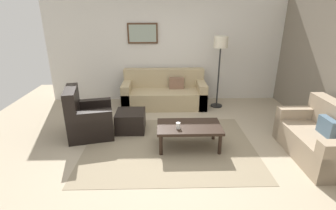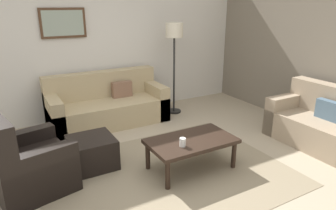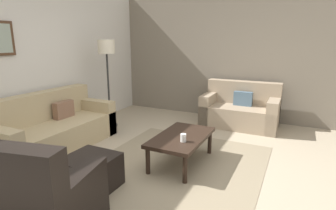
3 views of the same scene
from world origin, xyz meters
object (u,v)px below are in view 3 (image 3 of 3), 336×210
at_px(armchair_leather, 41,207).
at_px(ottoman, 91,173).
at_px(couch_loveseat, 240,111).
at_px(coffee_table, 182,139).
at_px(cup, 183,138).
at_px(lamp_standing, 107,56).
at_px(couch_main, 51,130).

bearing_deg(armchair_leather, ottoman, 12.46).
height_order(couch_loveseat, ottoman, couch_loveseat).
height_order(couch_loveseat, coffee_table, couch_loveseat).
relative_size(cup, lamp_standing, 0.06).
xyz_separation_m(ottoman, cup, (0.89, -0.79, 0.26)).
height_order(couch_loveseat, armchair_leather, armchair_leather).
bearing_deg(couch_main, ottoman, -115.41).
relative_size(coffee_table, lamp_standing, 0.64).
xyz_separation_m(armchair_leather, coffee_table, (1.90, -0.50, 0.05)).
xyz_separation_m(couch_main, couch_loveseat, (2.54, -2.51, 0.01)).
bearing_deg(couch_loveseat, lamp_standing, 117.76).
xyz_separation_m(couch_loveseat, coffee_table, (-2.14, 0.38, 0.06)).
bearing_deg(couch_main, cup, -84.81).
relative_size(couch_main, armchair_leather, 2.12).
height_order(couch_main, ottoman, couch_main).
bearing_deg(cup, couch_loveseat, -6.64).
height_order(couch_main, lamp_standing, lamp_standing).
xyz_separation_m(armchair_leather, cup, (1.70, -0.61, 0.16)).
distance_m(couch_main, armchair_leather, 2.21).
xyz_separation_m(armchair_leather, lamp_standing, (2.80, 1.46, 1.10)).
bearing_deg(coffee_table, ottoman, 148.15).
xyz_separation_m(ottoman, coffee_table, (1.09, -0.68, 0.16)).
bearing_deg(cup, coffee_table, 29.00).
xyz_separation_m(couch_loveseat, armchair_leather, (-4.04, 0.88, 0.00)).
relative_size(couch_main, cup, 19.18).
relative_size(couch_loveseat, lamp_standing, 0.86).
relative_size(coffee_table, cup, 10.44).
distance_m(armchair_leather, cup, 1.81).
bearing_deg(cup, ottoman, 138.49).
bearing_deg(couch_main, armchair_leather, -132.63).
relative_size(armchair_leather, coffee_table, 0.87).
bearing_deg(coffee_table, lamp_standing, 65.27).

